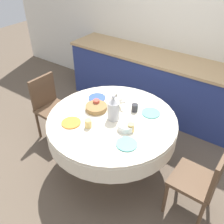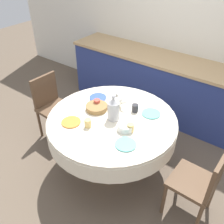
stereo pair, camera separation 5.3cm
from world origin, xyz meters
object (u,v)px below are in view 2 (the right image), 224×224
(chair_left, at_px, (201,182))
(coffee_carafe, at_px, (113,109))
(teapot, at_px, (117,101))
(chair_right, at_px, (52,104))

(chair_left, height_order, coffee_carafe, coffee_carafe)
(coffee_carafe, height_order, teapot, coffee_carafe)
(chair_right, bearing_deg, chair_left, 90.54)
(chair_left, bearing_deg, chair_right, 89.46)
(coffee_carafe, xyz_separation_m, teapot, (-0.10, 0.21, -0.05))
(chair_left, relative_size, coffee_carafe, 3.01)
(chair_left, xyz_separation_m, coffee_carafe, (-1.02, 0.02, 0.38))
(chair_right, height_order, teapot, teapot)
(chair_left, height_order, chair_right, same)
(chair_left, relative_size, chair_right, 1.00)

